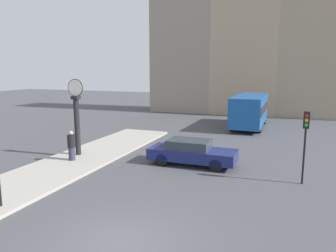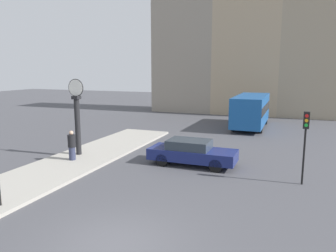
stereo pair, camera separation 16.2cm
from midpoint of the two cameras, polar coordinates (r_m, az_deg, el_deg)
The scene contains 8 objects.
ground_plane at distance 10.64m, azimuth -8.83°, elevation -19.68°, with size 120.00×120.00×0.00m, color #47474C.
sidewalk_corner at distance 19.66m, azimuth -14.81°, elevation -5.63°, with size 3.77×18.58×0.15m, color #A39E93.
building_row at distance 39.81m, azimuth 14.00°, elevation 11.65°, with size 23.40×5.00×14.61m.
sedan_car at distance 18.08m, azimuth 4.40°, elevation -4.56°, with size 4.78×1.79×1.40m.
bus_distant at distance 30.28m, azimuth 14.40°, elevation 2.81°, with size 2.56×7.68×2.88m.
traffic_light_far at distance 15.90m, azimuth 23.10°, elevation -1.06°, with size 0.26×0.24×3.36m.
street_clock at distance 20.08m, azimuth -15.31°, elevation 1.46°, with size 1.03×0.42×4.51m.
pedestrian_black_jacket at distance 19.21m, azimuth -16.17°, elevation -3.30°, with size 0.43×0.43×1.68m.
Camera 2 is at (4.81, -7.93, 5.24)m, focal length 35.00 mm.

